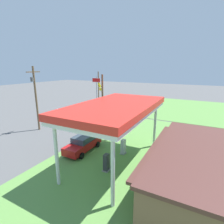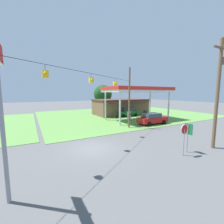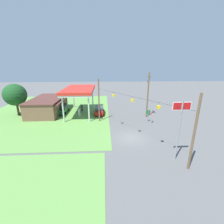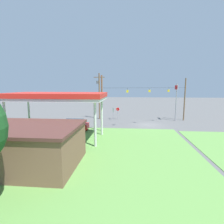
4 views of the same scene
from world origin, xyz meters
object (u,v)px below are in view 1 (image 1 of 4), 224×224
(stop_sign_overhead, at_px, (97,87))
(utility_pole_main, at_px, (36,95))
(car_at_pumps_rear, at_px, (157,168))
(stop_sign_roadside, at_px, (58,113))
(fuel_pump_near, at_px, (123,147))
(fuel_pump_far, at_px, (106,163))
(gas_station_canopy, at_px, (116,109))
(gas_station_store, at_px, (203,173))
(car_at_pumps_front, at_px, (83,143))
(route_sign, at_px, (55,115))

(stop_sign_overhead, height_order, utility_pole_main, utility_pole_main)
(car_at_pumps_rear, relative_size, stop_sign_roadside, 1.98)
(fuel_pump_near, xyz_separation_m, fuel_pump_far, (3.68, 0.00, 0.00))
(utility_pole_main, bearing_deg, gas_station_canopy, 78.60)
(gas_station_store, distance_m, fuel_pump_near, 8.23)
(car_at_pumps_rear, distance_m, utility_pole_main, 19.56)
(car_at_pumps_front, bearing_deg, fuel_pump_far, 61.28)
(gas_station_store, height_order, car_at_pumps_rear, gas_station_store)
(fuel_pump_near, relative_size, stop_sign_overhead, 0.22)
(stop_sign_overhead, distance_m, utility_pole_main, 15.18)
(stop_sign_overhead, distance_m, route_sign, 12.67)
(fuel_pump_far, relative_size, car_at_pumps_front, 0.33)
(car_at_pumps_rear, bearing_deg, fuel_pump_near, 60.88)
(route_sign, bearing_deg, utility_pole_main, -9.82)
(fuel_pump_near, relative_size, fuel_pump_far, 1.00)
(fuel_pump_far, height_order, route_sign, route_sign)
(gas_station_store, bearing_deg, route_sign, -108.00)
(gas_station_store, height_order, car_at_pumps_front, gas_station_store)
(fuel_pump_far, xyz_separation_m, stop_sign_roadside, (-8.61, -14.24, 1.04))
(car_at_pumps_rear, height_order, stop_sign_roadside, stop_sign_roadside)
(car_at_pumps_rear, bearing_deg, car_at_pumps_front, 84.19)
(stop_sign_overhead, relative_size, utility_pole_main, 0.78)
(fuel_pump_near, height_order, car_at_pumps_front, car_at_pumps_front)
(gas_station_canopy, height_order, stop_sign_overhead, stop_sign_overhead)
(fuel_pump_near, height_order, stop_sign_roadside, stop_sign_roadside)
(gas_station_canopy, height_order, fuel_pump_far, gas_station_canopy)
(stop_sign_overhead, bearing_deg, car_at_pumps_rear, 43.69)
(fuel_pump_far, distance_m, utility_pole_main, 15.86)
(fuel_pump_near, relative_size, car_at_pumps_front, 0.33)
(gas_station_canopy, relative_size, stop_sign_overhead, 1.64)
(gas_station_canopy, xyz_separation_m, stop_sign_overhead, (-18.08, -13.77, -0.37))
(gas_station_store, xyz_separation_m, stop_sign_overhead, (-19.23, -21.37, 3.28))
(fuel_pump_near, distance_m, utility_pole_main, 15.17)
(gas_station_store, bearing_deg, gas_station_canopy, -98.57)
(stop_sign_roadside, height_order, utility_pole_main, utility_pole_main)
(fuel_pump_far, distance_m, car_at_pumps_rear, 4.40)
(fuel_pump_near, relative_size, utility_pole_main, 0.17)
(stop_sign_roadside, bearing_deg, utility_pole_main, 176.66)
(gas_station_canopy, xyz_separation_m, car_at_pumps_front, (-0.46, -4.27, -4.48))
(fuel_pump_near, height_order, route_sign, route_sign)
(fuel_pump_near, bearing_deg, car_at_pumps_rear, 58.38)
(car_at_pumps_front, distance_m, car_at_pumps_rear, 8.63)
(utility_pole_main, bearing_deg, car_at_pumps_front, 76.42)
(gas_station_store, xyz_separation_m, car_at_pumps_front, (-1.60, -11.88, -0.83))
(gas_station_canopy, bearing_deg, fuel_pump_near, -179.95)
(gas_station_canopy, relative_size, car_at_pumps_front, 2.40)
(route_sign, relative_size, utility_pole_main, 0.26)
(stop_sign_roadside, distance_m, route_sign, 0.96)
(gas_station_store, relative_size, car_at_pumps_rear, 2.40)
(gas_station_store, distance_m, stop_sign_roadside, 23.24)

